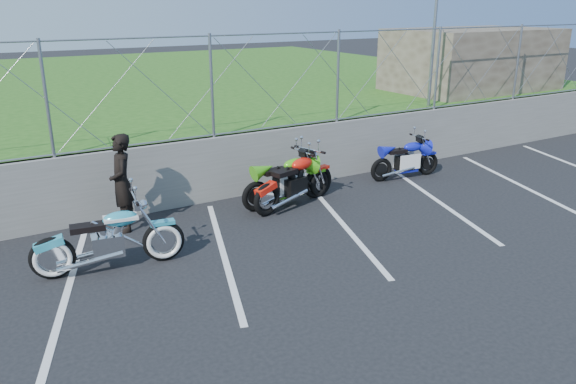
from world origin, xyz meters
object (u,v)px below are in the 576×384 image
naked_orange (296,183)px  sportbike_green (288,182)px  cruiser_turquoise (111,241)px  person_standing (122,183)px  sportbike_blue (406,161)px

naked_orange → sportbike_green: naked_orange is taller
cruiser_turquoise → person_standing: 1.63m
cruiser_turquoise → naked_orange: size_ratio=1.05×
cruiser_turquoise → sportbike_blue: (7.01, 1.25, -0.04)m
sportbike_green → naked_orange: bearing=-59.4°
cruiser_turquoise → sportbike_blue: cruiser_turquoise is taller
sportbike_green → cruiser_turquoise: bearing=-165.8°
person_standing → cruiser_turquoise: bearing=-12.8°
sportbike_blue → naked_orange: bearing=-167.9°
cruiser_turquoise → naked_orange: (3.86, 0.98, 0.02)m
cruiser_turquoise → person_standing: size_ratio=1.30×
sportbike_green → sportbike_blue: bearing=-0.2°
sportbike_green → person_standing: 3.21m
naked_orange → sportbike_blue: 3.16m
cruiser_turquoise → sportbike_green: bearing=25.0°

